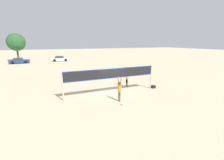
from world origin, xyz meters
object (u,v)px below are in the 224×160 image
at_px(player_blocker, 127,77).
at_px(player_spiker, 119,89).
at_px(volleyball_net, 112,76).
at_px(gear_bag, 153,87).
at_px(parked_car_mid, 60,59).
at_px(tree_left_cluster, 16,42).
at_px(parked_car_near, 19,61).
at_px(volleyball, 123,104).

bearing_deg(player_blocker, player_spiker, -36.83).
bearing_deg(volleyball_net, gear_bag, -0.78).
distance_m(parked_car_mid, tree_left_cluster, 11.59).
xyz_separation_m(player_spiker, gear_bag, (4.99, 1.92, -0.96)).
bearing_deg(player_spiker, tree_left_cluster, 19.41).
relative_size(parked_car_near, tree_left_cluster, 0.61).
distance_m(player_blocker, tree_left_cluster, 35.00).
relative_size(player_spiker, gear_bag, 4.55).
relative_size(player_blocker, parked_car_near, 0.52).
bearing_deg(player_spiker, volleyball, 171.70).
bearing_deg(player_spiker, parked_car_near, 20.93).
bearing_deg(player_spiker, volleyball_net, -4.97).
xyz_separation_m(player_spiker, player_blocker, (2.55, 3.41, 0.06)).
height_order(player_blocker, parked_car_near, player_blocker).
relative_size(gear_bag, tree_left_cluster, 0.07).
bearing_deg(volleyball_net, parked_car_near, 112.58).
bearing_deg(tree_left_cluster, parked_car_mid, -21.68).
distance_m(volleyball, parked_car_mid, 31.84).
distance_m(player_spiker, player_blocker, 4.25).
xyz_separation_m(gear_bag, tree_left_cluster, (-17.29, 32.98, 4.67)).
distance_m(parked_car_near, tree_left_cluster, 6.58).
relative_size(player_blocker, gear_bag, 4.77).
bearing_deg(parked_car_mid, volleyball_net, -74.50).
bearing_deg(parked_car_mid, player_blocker, -69.38).
relative_size(volleyball_net, gear_bag, 19.72).
bearing_deg(player_blocker, volleyball_net, -59.12).
distance_m(parked_car_near, parked_car_mid, 9.24).
relative_size(player_spiker, tree_left_cluster, 0.30).
distance_m(player_blocker, parked_car_mid, 27.93).
xyz_separation_m(player_spiker, tree_left_cluster, (-12.29, 34.90, 3.71)).
xyz_separation_m(player_blocker, gear_bag, (2.44, -1.49, -1.02)).
height_order(gear_bag, tree_left_cluster, tree_left_cluster).
bearing_deg(tree_left_cluster, player_spiker, -70.59).
xyz_separation_m(volleyball_net, tree_left_cluster, (-12.47, 32.91, 3.02)).
xyz_separation_m(gear_bag, parked_car_near, (-16.44, 28.02, 0.43)).
xyz_separation_m(player_spiker, parked_car_near, (-11.45, 29.93, -0.53)).
xyz_separation_m(volleyball_net, parked_car_mid, (-2.44, 28.93, -1.20)).
distance_m(volleyball_net, parked_car_near, 30.29).
relative_size(player_blocker, volleyball, 10.15).
height_order(player_blocker, gear_bag, player_blocker).
relative_size(volleyball_net, tree_left_cluster, 1.29).
bearing_deg(volleyball, parked_car_mid, 93.85).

